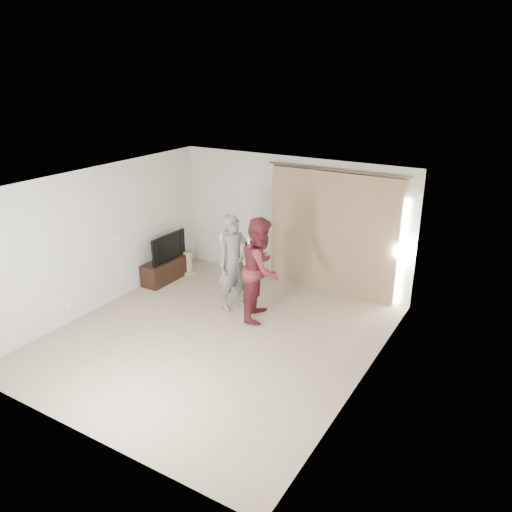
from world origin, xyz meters
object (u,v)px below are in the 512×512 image
(tv, at_px, (165,246))
(tv_console, at_px, (167,269))
(person_woman, at_px, (261,269))
(person_man, at_px, (234,263))

(tv, bearing_deg, tv_console, 0.00)
(person_woman, bearing_deg, tv_console, 170.64)
(tv_console, relative_size, person_man, 0.66)
(person_man, distance_m, person_woman, 0.60)
(person_man, bearing_deg, person_woman, -4.22)
(tv, relative_size, person_woman, 0.53)
(person_man, height_order, person_woman, person_woman)
(tv_console, distance_m, person_woman, 2.67)
(tv, distance_m, person_woman, 2.58)
(tv_console, distance_m, person_man, 2.09)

